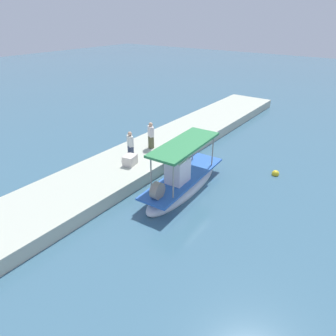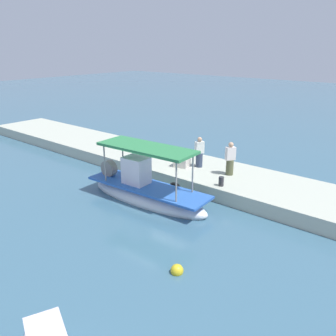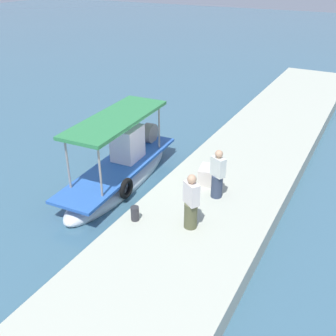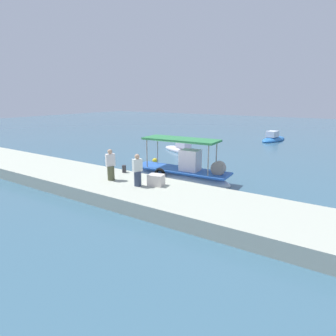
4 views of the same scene
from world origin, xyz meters
name	(u,v)px [view 1 (image 1 of 4)]	position (x,y,z in m)	size (l,w,h in m)	color
ground_plane	(182,187)	(0.00, 0.00, 0.00)	(120.00, 120.00, 0.00)	#3C647B
dock_quay	(131,163)	(0.00, -3.67, 0.33)	(36.00, 3.97, 0.67)	#B5B9A7
main_fishing_boat	(183,181)	(0.16, 0.14, 0.47)	(6.37, 1.98, 2.94)	silver
fisherman_near_bollard	(131,146)	(-0.11, -3.70, 1.40)	(0.48, 0.52, 1.61)	#313D54
fisherman_by_crate	(151,137)	(-1.95, -3.67, 1.42)	(0.51, 0.54, 1.66)	#515538
mooring_bollard	(175,148)	(-2.41, -2.13, 0.89)	(0.24, 0.24, 0.43)	#2D2D33
cargo_crate	(130,160)	(0.60, -3.12, 0.95)	(0.74, 0.59, 0.55)	beige
marker_buoy	(275,174)	(-4.29, 3.53, 0.08)	(0.41, 0.41, 0.41)	yellow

